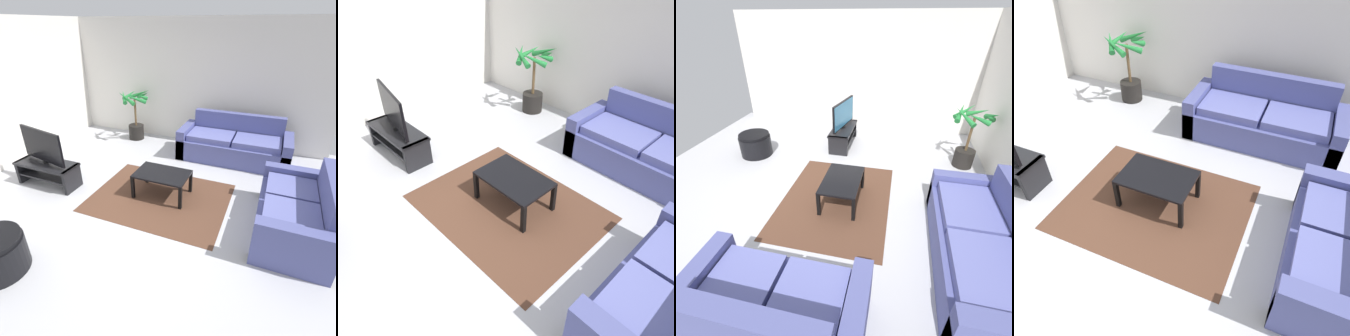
{
  "view_description": "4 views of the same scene",
  "coord_description": "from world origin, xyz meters",
  "views": [
    {
      "loc": [
        1.8,
        -3.02,
        2.56
      ],
      "look_at": [
        0.36,
        0.5,
        0.51
      ],
      "focal_mm": 28.81,
      "sensor_mm": 36.0,
      "label": 1
    },
    {
      "loc": [
        2.43,
        -1.75,
        2.84
      ],
      "look_at": [
        0.13,
        0.46,
        0.49
      ],
      "focal_mm": 35.25,
      "sensor_mm": 36.0,
      "label": 2
    },
    {
      "loc": [
        3.3,
        1.18,
        2.53
      ],
      "look_at": [
        0.21,
        0.48,
        0.58
      ],
      "focal_mm": 26.14,
      "sensor_mm": 36.0,
      "label": 3
    },
    {
      "loc": [
        1.62,
        -1.9,
        2.9
      ],
      "look_at": [
        0.49,
        0.68,
        0.44
      ],
      "focal_mm": 34.17,
      "sensor_mm": 36.0,
      "label": 4
    }
  ],
  "objects": [
    {
      "name": "ground_plane",
      "position": [
        0.0,
        0.0,
        0.0
      ],
      "size": [
        6.6,
        6.6,
        0.0
      ],
      "primitive_type": "plane",
      "color": "#B2B2B7"
    },
    {
      "name": "wall_back",
      "position": [
        0.0,
        3.0,
        1.35
      ],
      "size": [
        6.0,
        0.06,
        2.7
      ],
      "primitive_type": "cube",
      "color": "silver",
      "rests_on": "ground"
    },
    {
      "name": "wall_left",
      "position": [
        -3.0,
        0.0,
        1.35
      ],
      "size": [
        0.06,
        6.0,
        2.7
      ],
      "primitive_type": "cube",
      "color": "silver",
      "rests_on": "ground"
    },
    {
      "name": "couch_main",
      "position": [
        1.11,
        2.28,
        0.3
      ],
      "size": [
        2.23,
        0.9,
        0.9
      ],
      "color": "#4C518C",
      "rests_on": "ground"
    },
    {
      "name": "couch_loveseat",
      "position": [
        2.28,
        0.3,
        0.3
      ],
      "size": [
        0.9,
        1.65,
        0.9
      ],
      "color": "#4C518C",
      "rests_on": "ground"
    },
    {
      "name": "tv_stand",
      "position": [
        -1.74,
        0.03,
        0.28
      ],
      "size": [
        1.1,
        0.45,
        0.42
      ],
      "color": "black",
      "rests_on": "ground"
    },
    {
      "name": "tv",
      "position": [
        -1.73,
        0.03,
        0.74
      ],
      "size": [
        1.0,
        0.23,
        0.61
      ],
      "color": "black",
      "rests_on": "tv_stand"
    },
    {
      "name": "coffee_table",
      "position": [
        0.27,
        0.47,
        0.36
      ],
      "size": [
        0.87,
        0.57,
        0.41
      ],
      "color": "black",
      "rests_on": "ground"
    },
    {
      "name": "area_rug",
      "position": [
        0.27,
        0.37,
        0.0
      ],
      "size": [
        2.2,
        1.7,
        0.01
      ],
      "primitive_type": "cube",
      "color": "#513323",
      "rests_on": "ground"
    },
    {
      "name": "potted_palm",
      "position": [
        -1.33,
        2.55,
        0.54
      ],
      "size": [
        0.75,
        0.75,
        1.2
      ],
      "color": "black",
      "rests_on": "ground"
    }
  ]
}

